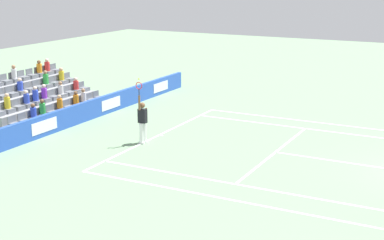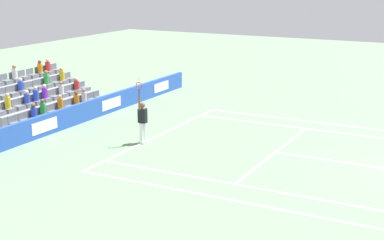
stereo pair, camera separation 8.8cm
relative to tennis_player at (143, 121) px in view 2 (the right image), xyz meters
The scene contains 11 objects.
line_baseline 1.71m from the tennis_player, behind, with size 10.97×0.10×0.01m, color white.
line_service 5.72m from the tennis_player, 104.28° to the left, with size 8.23×0.10×0.01m, color white.
line_centre_service 8.83m from the tennis_player, 99.12° to the left, with size 0.10×6.40×0.01m, color white.
line_singles_sideline_left 6.59m from the tennis_player, 65.29° to the left, with size 0.10×11.89×0.01m, color white.
line_singles_sideline_right 8.14m from the tennis_player, 132.93° to the left, with size 0.10×11.89×0.01m, color white.
line_doubles_sideline_left 7.26m from the tennis_player, 55.33° to the left, with size 0.10×11.89×0.01m, color white.
line_doubles_sideline_right 9.13m from the tennis_player, 139.28° to the left, with size 0.10×11.89×0.01m, color white.
line_centre_mark 1.71m from the tennis_player, behind, with size 0.10×0.20×0.01m, color white.
sponsor_barrier 4.74m from the tennis_player, 107.17° to the right, with size 20.32×0.22×0.96m.
tennis_player is the anchor object (origin of this frame).
stadium_stand 7.57m from the tennis_player, 100.60° to the right, with size 6.82×3.80×2.58m.
Camera 2 is at (21.55, 1.06, 7.17)m, focal length 54.52 mm.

